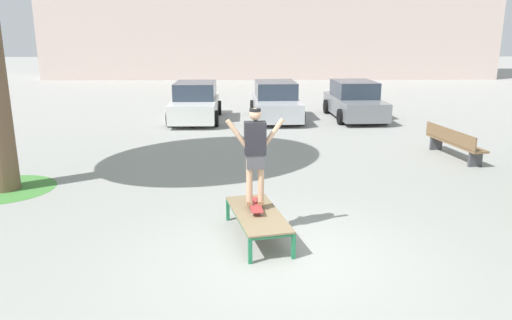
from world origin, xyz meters
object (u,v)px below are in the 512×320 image
object	(u,v)px
skateboard	(255,205)
car_grey	(354,101)
car_silver	(276,102)
park_bench	(453,142)
skater	(255,150)
skate_box	(258,215)
car_white	(195,103)

from	to	relation	value
skateboard	car_grey	xyz separation A→B (m)	(4.23, 11.70, 0.15)
car_silver	park_bench	bearing A→B (deg)	-53.60
skater	car_grey	xyz separation A→B (m)	(4.23, 11.70, -0.84)
skate_box	skateboard	world-z (taller)	skateboard
car_grey	skateboard	bearing A→B (deg)	-109.86
skate_box	car_white	bearing A→B (deg)	100.95
park_bench	car_silver	bearing A→B (deg)	126.40
car_silver	skater	bearing A→B (deg)	-95.04
car_silver	skateboard	bearing A→B (deg)	-95.04
skater	car_white	bearing A→B (deg)	100.92
car_white	park_bench	xyz separation A→B (m)	(7.85, -6.10, -0.24)
car_silver	park_bench	xyz separation A→B (m)	(4.65, -6.30, -0.24)
skate_box	car_grey	distance (m)	12.59
car_white	car_silver	xyz separation A→B (m)	(3.21, 0.20, 0.00)
skateboard	car_grey	distance (m)	12.44
car_grey	skater	bearing A→B (deg)	-109.87
car_grey	park_bench	world-z (taller)	car_grey
skater	car_silver	xyz separation A→B (m)	(1.02, 11.55, -0.84)
skater	car_silver	world-z (taller)	skater
car_white	car_grey	bearing A→B (deg)	3.11
skate_box	car_silver	bearing A→B (deg)	85.22
car_white	park_bench	world-z (taller)	car_white
skate_box	park_bench	xyz separation A→B (m)	(5.63, 5.42, 0.03)
skate_box	skater	xyz separation A→B (m)	(-0.04, 0.17, 1.12)
skate_box	car_white	size ratio (longest dim) A/B	0.48
skater	park_bench	distance (m)	7.80
car_silver	car_grey	bearing A→B (deg)	2.63
skate_box	skater	size ratio (longest dim) A/B	1.19
skateboard	car_grey	bearing A→B (deg)	70.14
car_silver	car_grey	world-z (taller)	same
skateboard	car_silver	distance (m)	11.60
skate_box	car_white	world-z (taller)	car_white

